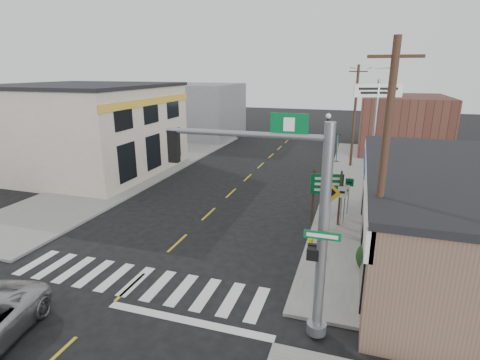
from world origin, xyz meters
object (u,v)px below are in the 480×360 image
(bare_tree, at_px, (389,179))
(utility_pole_far, at_px, (354,116))
(traffic_signal_pole, at_px, (296,209))
(utility_pole_near, at_px, (381,182))
(guide_sign, at_px, (327,190))
(fire_hydrant, at_px, (311,244))
(lamp_post, at_px, (327,156))
(dance_center_sign, at_px, (377,106))

(bare_tree, distance_m, utility_pole_far, 15.64)
(traffic_signal_pole, relative_size, utility_pole_far, 0.82)
(utility_pole_near, xyz_separation_m, utility_pole_far, (-1.26, 20.65, -0.29))
(utility_pole_far, bearing_deg, utility_pole_near, -78.93)
(guide_sign, height_order, fire_hydrant, guide_sign)
(lamp_post, distance_m, utility_pole_near, 9.28)
(guide_sign, distance_m, bare_tree, 3.66)
(bare_tree, distance_m, utility_pole_near, 5.36)
(guide_sign, bearing_deg, utility_pole_far, 71.83)
(lamp_post, xyz_separation_m, utility_pole_far, (1.14, 11.78, 0.99))
(guide_sign, xyz_separation_m, fire_hydrant, (-0.30, -3.50, -1.53))
(fire_hydrant, relative_size, utility_pole_far, 0.09)
(fire_hydrant, distance_m, lamp_post, 6.03)
(utility_pole_near, relative_size, utility_pole_far, 1.07)
(guide_sign, bearing_deg, dance_center_sign, 61.40)
(traffic_signal_pole, distance_m, utility_pole_near, 3.05)
(dance_center_sign, xyz_separation_m, utility_pole_near, (-0.24, -16.56, -0.89))
(bare_tree, xyz_separation_m, utility_pole_near, (-0.64, -5.16, 1.28))
(utility_pole_far, bearing_deg, fire_hydrant, -86.43)
(traffic_signal_pole, xyz_separation_m, utility_pole_near, (2.37, 1.84, 0.51))
(traffic_signal_pole, bearing_deg, utility_pole_near, 37.39)
(fire_hydrant, xyz_separation_m, dance_center_sign, (2.70, 12.97, 5.08))
(traffic_signal_pole, height_order, guide_sign, traffic_signal_pole)
(bare_tree, bearing_deg, lamp_post, 129.33)
(fire_hydrant, bearing_deg, guide_sign, 85.06)
(lamp_post, distance_m, dance_center_sign, 8.41)
(traffic_signal_pole, bearing_deg, dance_center_sign, 81.41)
(traffic_signal_pole, height_order, utility_pole_near, utility_pole_near)
(lamp_post, height_order, utility_pole_near, utility_pole_near)
(guide_sign, distance_m, utility_pole_far, 13.80)
(bare_tree, bearing_deg, guide_sign, 145.43)
(bare_tree, bearing_deg, utility_pole_far, 96.99)
(utility_pole_far, bearing_deg, lamp_post, -87.93)
(bare_tree, height_order, utility_pole_near, utility_pole_near)
(utility_pole_near, bearing_deg, fire_hydrant, 122.36)
(traffic_signal_pole, height_order, lamp_post, traffic_signal_pole)
(traffic_signal_pole, xyz_separation_m, lamp_post, (-0.03, 10.71, -0.76))
(dance_center_sign, bearing_deg, utility_pole_far, 90.43)
(dance_center_sign, height_order, bare_tree, dance_center_sign)
(traffic_signal_pole, relative_size, fire_hydrant, 9.61)
(lamp_post, xyz_separation_m, utility_pole_near, (2.40, -8.87, 1.28))
(guide_sign, xyz_separation_m, dance_center_sign, (2.40, 9.47, 3.55))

